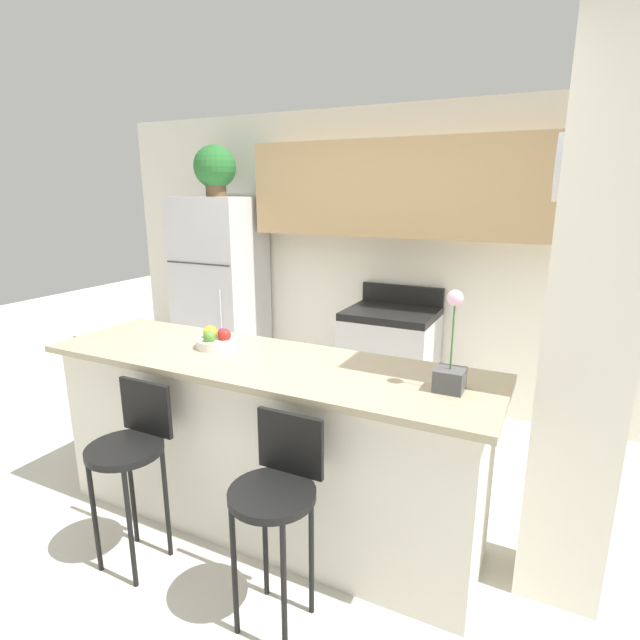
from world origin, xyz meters
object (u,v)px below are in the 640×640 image
orchid_vase (450,366)px  fruit_bowl (216,340)px  stove_range (390,362)px  bar_stool_right (277,493)px  refrigerator (221,293)px  bar_stool_left (131,449)px  potted_plant_on_fridge (215,168)px

orchid_vase → fruit_bowl: size_ratio=2.01×
stove_range → bar_stool_right: stove_range is taller
refrigerator → orchid_vase: (2.54, -1.68, 0.20)m
stove_range → bar_stool_left: stove_range is taller
fruit_bowl → stove_range: bearing=72.9°
potted_plant_on_fridge → orchid_vase: size_ratio=0.99×
bar_stool_right → fruit_bowl: size_ratio=4.11×
stove_range → potted_plant_on_fridge: potted_plant_on_fridge is taller
refrigerator → fruit_bowl: bearing=-53.5°
bar_stool_right → potted_plant_on_fridge: bearing=131.3°
potted_plant_on_fridge → fruit_bowl: bearing=-53.5°
potted_plant_on_fridge → orchid_vase: (2.54, -1.68, -0.95)m
bar_stool_left → orchid_vase: (1.41, 0.55, 0.48)m
bar_stool_right → bar_stool_left: bearing=180.0°
bar_stool_right → fruit_bowl: (-0.76, 0.61, 0.41)m
stove_range → bar_stool_left: 2.34m
stove_range → bar_stool_left: size_ratio=1.14×
refrigerator → fruit_bowl: size_ratio=7.90×
stove_range → orchid_vase: (0.83, -1.70, 0.64)m
stove_range → bar_stool_right: 2.28m
stove_range → fruit_bowl: bearing=-107.1°
bar_stool_left → refrigerator: bearing=116.8°
bar_stool_right → fruit_bowl: 1.06m
bar_stool_left → orchid_vase: orchid_vase is taller
refrigerator → stove_range: size_ratio=1.69×
potted_plant_on_fridge → fruit_bowl: (1.20, -1.63, -1.02)m
potted_plant_on_fridge → orchid_vase: bearing=-33.5°
stove_range → potted_plant_on_fridge: 2.34m
bar_stool_right → potted_plant_on_fridge: potted_plant_on_fridge is taller
refrigerator → bar_stool_right: 2.99m
orchid_vase → fruit_bowl: (-1.34, 0.06, -0.07)m
refrigerator → orchid_vase: bearing=-33.5°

